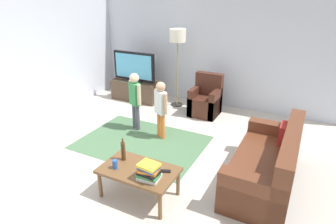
{
  "coord_description": "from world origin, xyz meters",
  "views": [
    {
      "loc": [
        2.04,
        -3.37,
        2.55
      ],
      "look_at": [
        0.0,
        0.6,
        0.65
      ],
      "focal_mm": 30.67,
      "sensor_mm": 36.0,
      "label": 1
    }
  ],
  "objects_px": {
    "child_center": "(161,105)",
    "book_stack": "(149,172)",
    "tv_stand": "(136,91)",
    "armchair": "(206,101)",
    "tv_remote": "(164,171)",
    "floor_lamp": "(178,40)",
    "plate": "(147,165)",
    "child_near_tv": "(135,96)",
    "bottle": "(123,151)",
    "tv": "(134,67)",
    "coffee_table": "(139,172)",
    "couch": "(270,166)",
    "soda_can": "(115,164)"
  },
  "relations": [
    {
      "from": "soda_can",
      "to": "child_center",
      "type": "bearing_deg",
      "value": 98.44
    },
    {
      "from": "tv_stand",
      "to": "bottle",
      "type": "height_order",
      "value": "bottle"
    },
    {
      "from": "tv",
      "to": "child_center",
      "type": "bearing_deg",
      "value": -43.75
    },
    {
      "from": "tv_stand",
      "to": "floor_lamp",
      "type": "height_order",
      "value": "floor_lamp"
    },
    {
      "from": "armchair",
      "to": "child_center",
      "type": "height_order",
      "value": "child_center"
    },
    {
      "from": "child_center",
      "to": "tv_stand",
      "type": "bearing_deg",
      "value": 135.84
    },
    {
      "from": "tv",
      "to": "coffee_table",
      "type": "xyz_separation_m",
      "value": [
        2.05,
        -3.05,
        -0.48
      ]
    },
    {
      "from": "armchair",
      "to": "bottle",
      "type": "bearing_deg",
      "value": -92.19
    },
    {
      "from": "soda_can",
      "to": "plate",
      "type": "bearing_deg",
      "value": 36.0
    },
    {
      "from": "child_near_tv",
      "to": "soda_can",
      "type": "bearing_deg",
      "value": -64.45
    },
    {
      "from": "child_near_tv",
      "to": "floor_lamp",
      "type": "bearing_deg",
      "value": 83.87
    },
    {
      "from": "tv_stand",
      "to": "child_near_tv",
      "type": "relative_size",
      "value": 1.05
    },
    {
      "from": "child_near_tv",
      "to": "soda_can",
      "type": "distance_m",
      "value": 2.02
    },
    {
      "from": "armchair",
      "to": "tv_remote",
      "type": "relative_size",
      "value": 5.29
    },
    {
      "from": "book_stack",
      "to": "couch",
      "type": "bearing_deg",
      "value": 42.76
    },
    {
      "from": "coffee_table",
      "to": "soda_can",
      "type": "distance_m",
      "value": 0.32
    },
    {
      "from": "coffee_table",
      "to": "couch",
      "type": "bearing_deg",
      "value": 35.16
    },
    {
      "from": "book_stack",
      "to": "child_near_tv",
      "type": "bearing_deg",
      "value": 127.21
    },
    {
      "from": "bottle",
      "to": "tv",
      "type": "bearing_deg",
      "value": 120.73
    },
    {
      "from": "child_near_tv",
      "to": "coffee_table",
      "type": "relative_size",
      "value": 1.14
    },
    {
      "from": "couch",
      "to": "soda_can",
      "type": "height_order",
      "value": "couch"
    },
    {
      "from": "tv",
      "to": "couch",
      "type": "height_order",
      "value": "tv"
    },
    {
      "from": "couch",
      "to": "tv_remote",
      "type": "xyz_separation_m",
      "value": [
        -1.17,
        -0.95,
        0.14
      ]
    },
    {
      "from": "tv_remote",
      "to": "child_near_tv",
      "type": "bearing_deg",
      "value": 110.61
    },
    {
      "from": "tv",
      "to": "floor_lamp",
      "type": "distance_m",
      "value": 1.29
    },
    {
      "from": "tv_remote",
      "to": "soda_can",
      "type": "distance_m",
      "value": 0.64
    },
    {
      "from": "child_near_tv",
      "to": "armchair",
      "type": "bearing_deg",
      "value": 54.29
    },
    {
      "from": "book_stack",
      "to": "floor_lamp",
      "type": "bearing_deg",
      "value": 109.95
    },
    {
      "from": "tv_stand",
      "to": "floor_lamp",
      "type": "bearing_deg",
      "value": 8.09
    },
    {
      "from": "child_center",
      "to": "bottle",
      "type": "height_order",
      "value": "child_center"
    },
    {
      "from": "couch",
      "to": "plate",
      "type": "bearing_deg",
      "value": -147.16
    },
    {
      "from": "armchair",
      "to": "child_center",
      "type": "relative_size",
      "value": 0.83
    },
    {
      "from": "floor_lamp",
      "to": "soda_can",
      "type": "xyz_separation_m",
      "value": [
        0.7,
        -3.34,
        -1.06
      ]
    },
    {
      "from": "coffee_table",
      "to": "plate",
      "type": "relative_size",
      "value": 4.55
    },
    {
      "from": "floor_lamp",
      "to": "tv_remote",
      "type": "height_order",
      "value": "floor_lamp"
    },
    {
      "from": "tv_stand",
      "to": "armchair",
      "type": "height_order",
      "value": "armchair"
    },
    {
      "from": "floor_lamp",
      "to": "bottle",
      "type": "xyz_separation_m",
      "value": [
        0.68,
        -3.12,
        -0.99
      ]
    },
    {
      "from": "tv_stand",
      "to": "armchair",
      "type": "xyz_separation_m",
      "value": [
        1.87,
        -0.04,
        0.05
      ]
    },
    {
      "from": "tv",
      "to": "armchair",
      "type": "xyz_separation_m",
      "value": [
        1.87,
        -0.02,
        -0.55
      ]
    },
    {
      "from": "tv_remote",
      "to": "plate",
      "type": "bearing_deg",
      "value": 153.76
    },
    {
      "from": "tv_remote",
      "to": "soda_can",
      "type": "xyz_separation_m",
      "value": [
        -0.6,
        -0.22,
        0.05
      ]
    },
    {
      "from": "armchair",
      "to": "couch",
      "type": "bearing_deg",
      "value": -49.86
    },
    {
      "from": "tv_stand",
      "to": "armchair",
      "type": "distance_m",
      "value": 1.87
    },
    {
      "from": "floor_lamp",
      "to": "plate",
      "type": "xyz_separation_m",
      "value": [
        1.03,
        -3.1,
        -1.12
      ]
    },
    {
      "from": "tv_stand",
      "to": "book_stack",
      "type": "xyz_separation_m",
      "value": [
        2.28,
        -3.19,
        0.28
      ]
    },
    {
      "from": "tv_stand",
      "to": "book_stack",
      "type": "distance_m",
      "value": 3.93
    },
    {
      "from": "child_near_tv",
      "to": "tv",
      "type": "bearing_deg",
      "value": 123.78
    },
    {
      "from": "floor_lamp",
      "to": "book_stack",
      "type": "relative_size",
      "value": 6.41
    },
    {
      "from": "child_center",
      "to": "book_stack",
      "type": "distance_m",
      "value": 1.88
    },
    {
      "from": "bottle",
      "to": "plate",
      "type": "bearing_deg",
      "value": 3.27
    }
  ]
}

